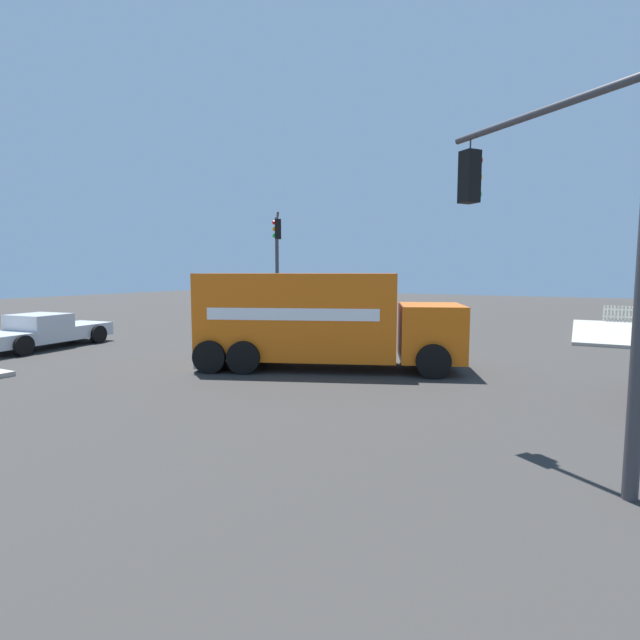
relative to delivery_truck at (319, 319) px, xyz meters
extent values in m
plane|color=#33302D|center=(0.10, -1.87, -1.56)|extent=(100.00, 100.00, 0.00)
cube|color=orange|center=(0.62, 0.25, 0.12)|extent=(6.58, 4.51, 2.66)
cube|color=orange|center=(-3.24, -1.30, -0.36)|extent=(2.66, 2.93, 1.70)
cube|color=black|center=(-4.04, -1.62, -0.02)|extent=(0.82, 1.90, 0.88)
cube|color=#B2B2B7|center=(3.37, 1.35, -1.37)|extent=(1.04, 2.21, 0.21)
cube|color=white|center=(1.07, -0.87, 0.25)|extent=(4.78, 1.93, 0.36)
cube|color=white|center=(0.17, 1.37, 0.25)|extent=(4.78, 1.93, 0.36)
cylinder|color=black|center=(-2.73, -2.43, -1.06)|extent=(1.03, 0.63, 1.00)
cylinder|color=black|center=(-3.66, -0.13, -1.06)|extent=(1.03, 0.63, 1.00)
cylinder|color=black|center=(2.44, -0.36, -1.06)|extent=(1.03, 0.63, 1.00)
cylinder|color=black|center=(1.52, 1.95, -1.06)|extent=(1.03, 0.63, 1.00)
cylinder|color=black|center=(3.42, 0.03, -1.06)|extent=(1.03, 0.63, 1.00)
cylinder|color=black|center=(2.50, 2.34, -1.06)|extent=(1.03, 0.63, 1.00)
cylinder|color=#38383D|center=(-6.51, 4.87, 3.98)|extent=(2.97, 2.23, 0.12)
cylinder|color=#38383D|center=(-5.34, 4.02, 3.85)|extent=(0.03, 0.03, 0.25)
cube|color=black|center=(-5.34, 4.02, 3.25)|extent=(0.42, 0.42, 0.95)
sphere|color=red|center=(-5.44, 3.87, 3.57)|extent=(0.20, 0.20, 0.20)
sphere|color=#EFA314|center=(-5.44, 3.87, 3.26)|extent=(0.20, 0.20, 0.20)
sphere|color=#19CC4C|center=(-5.44, 3.87, 2.95)|extent=(0.20, 0.20, 0.20)
cylinder|color=#38383D|center=(7.83, -9.57, 1.48)|extent=(0.20, 0.20, 6.08)
cylinder|color=#38383D|center=(6.66, -7.84, 4.27)|extent=(2.44, 3.53, 0.12)
cylinder|color=#38383D|center=(5.68, -6.40, 4.15)|extent=(0.03, 0.03, 0.25)
cube|color=black|center=(5.68, -6.40, 3.55)|extent=(0.42, 0.42, 0.95)
sphere|color=red|center=(5.83, -6.30, 3.86)|extent=(0.20, 0.20, 0.20)
sphere|color=#EFA314|center=(5.83, -6.30, 3.55)|extent=(0.20, 0.20, 0.20)
sphere|color=#19CC4C|center=(5.83, -6.30, 3.24)|extent=(0.20, 0.20, 0.20)
cube|color=#B7BABF|center=(11.50, 3.45, -1.03)|extent=(2.10, 1.71, 0.50)
cube|color=#B7BABF|center=(11.68, 1.86, -0.73)|extent=(2.13, 1.91, 1.10)
cube|color=black|center=(11.68, 1.86, -0.44)|extent=(1.94, 1.62, 0.48)
cube|color=#B7BABF|center=(11.89, 0.02, -1.00)|extent=(2.16, 2.20, 0.55)
cylinder|color=black|center=(10.52, 3.21, -1.18)|extent=(0.32, 0.78, 0.76)
cylinder|color=black|center=(10.90, -0.20, -1.18)|extent=(0.32, 0.78, 0.76)
cylinder|color=black|center=(12.90, 0.02, -1.18)|extent=(0.32, 0.78, 0.76)
cylinder|color=#4C4C51|center=(-10.04, -15.29, -1.01)|extent=(0.14, 0.14, 0.81)
cylinder|color=#3F8C4C|center=(-9.96, -15.18, -0.28)|extent=(0.09, 0.09, 0.55)
cube|color=silver|center=(-10.47, -19.51, -0.94)|extent=(0.08, 0.04, 0.95)
cube|color=silver|center=(-10.29, -19.51, -0.94)|extent=(0.08, 0.04, 0.95)
cube|color=silver|center=(-10.11, -19.51, -0.94)|extent=(0.08, 0.04, 0.95)
cube|color=silver|center=(-9.93, -19.51, -0.94)|extent=(0.08, 0.04, 0.95)
cube|color=silver|center=(-9.75, -19.51, -0.94)|extent=(0.08, 0.04, 0.95)
cube|color=silver|center=(-9.57, -19.51, -0.94)|extent=(0.08, 0.04, 0.95)
cube|color=silver|center=(-9.39, -19.51, -0.94)|extent=(0.08, 0.04, 0.95)
cube|color=silver|center=(-9.21, -19.51, -0.94)|extent=(0.08, 0.04, 0.95)
cube|color=silver|center=(-9.03, -19.51, -0.94)|extent=(0.08, 0.04, 0.95)
cube|color=silver|center=(-8.85, -19.51, -0.94)|extent=(0.08, 0.04, 0.95)
cube|color=silver|center=(-8.67, -19.51, -0.94)|extent=(0.08, 0.04, 0.95)
camera|label=1|loc=(-7.20, 13.40, 1.50)|focal=27.03mm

